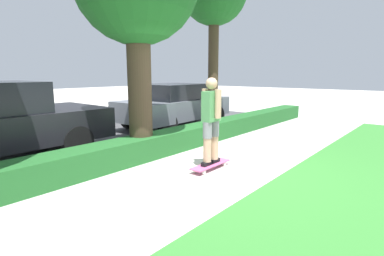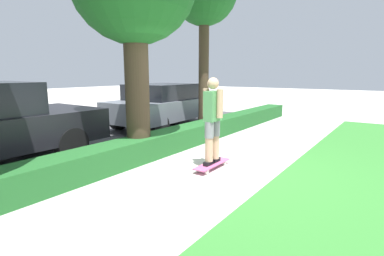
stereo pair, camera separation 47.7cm
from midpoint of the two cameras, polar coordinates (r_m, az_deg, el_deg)
ground_plane at (r=5.52m, az=2.78°, el=-7.84°), size 60.00×60.00×0.00m
street_asphalt at (r=8.45m, az=-22.09°, el=-2.13°), size 14.75×5.00×0.01m
hedge_row at (r=6.42m, az=-9.39°, el=-3.22°), size 14.75×0.60×0.46m
skateboard at (r=5.52m, az=1.35°, el=-6.96°), size 0.94×0.24×0.10m
skater_person at (r=5.33m, az=1.39°, el=1.74°), size 0.48×0.40×1.56m
parked_car_middle at (r=9.71m, az=-6.90°, el=4.43°), size 3.90×1.96×1.39m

